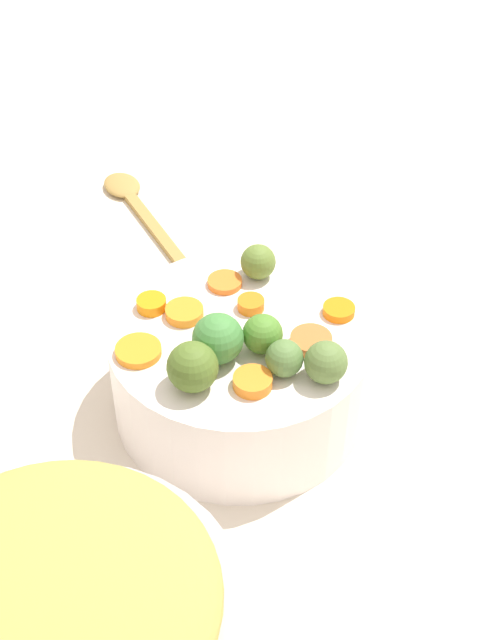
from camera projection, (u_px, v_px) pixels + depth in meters
tabletop at (207, 410)px, 0.83m from camera, size 2.40×2.40×0.02m
serving_bowl_carrots at (240, 367)px, 0.80m from camera, size 0.23×0.23×0.09m
stuffing_mound at (49, 599)px, 0.52m from camera, size 0.21×0.21×0.04m
carrot_slice_0 at (253, 382)px, 0.71m from camera, size 0.04×0.04×0.01m
carrot_slice_1 at (138, 351)px, 0.74m from camera, size 0.05×0.05×0.01m
carrot_slice_2 at (311, 341)px, 0.75m from camera, size 0.04×0.04×0.01m
carrot_slice_3 at (251, 304)px, 0.78m from camera, size 0.03×0.03×0.01m
carrot_slice_4 at (151, 304)px, 0.78m from camera, size 0.03×0.03×0.01m
carrot_slice_5 at (225, 282)px, 0.81m from camera, size 0.04×0.04×0.01m
carrot_slice_6 at (339, 310)px, 0.78m from camera, size 0.04×0.04×0.01m
carrot_slice_7 at (184, 312)px, 0.77m from camera, size 0.04×0.04×0.01m
brussels_sprout_0 at (194, 367)px, 0.70m from camera, size 0.04×0.04×0.04m
brussels_sprout_1 at (218, 339)px, 0.72m from camera, size 0.04×0.04×0.04m
brussels_sprout_2 at (258, 262)px, 0.81m from camera, size 0.03×0.03×0.03m
brussels_sprout_3 at (284, 358)px, 0.71m from camera, size 0.03×0.03×0.03m
brussels_sprout_4 at (326, 362)px, 0.71m from camera, size 0.04×0.04×0.04m
brussels_sprout_5 at (263, 334)px, 0.73m from camera, size 0.03×0.03×0.03m
wooden_spoon at (142, 212)px, 1.05m from camera, size 0.18×0.25×0.01m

